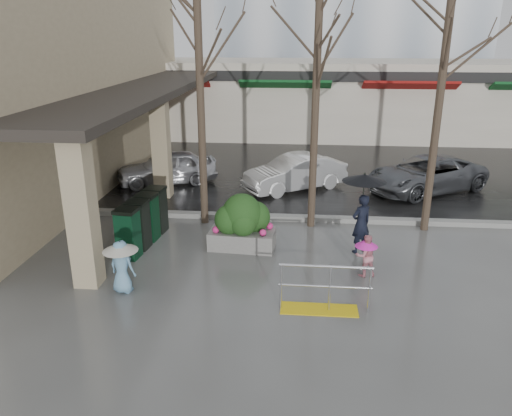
% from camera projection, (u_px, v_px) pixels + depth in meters
% --- Properties ---
extents(ground, '(120.00, 120.00, 0.00)m').
position_uv_depth(ground, '(261.00, 280.00, 11.60)').
color(ground, '#51514F').
rests_on(ground, ground).
extents(street_asphalt, '(120.00, 36.00, 0.01)m').
position_uv_depth(street_asphalt, '(288.00, 121.00, 32.26)').
color(street_asphalt, black).
rests_on(street_asphalt, ground).
extents(curb, '(120.00, 0.30, 0.15)m').
position_uv_depth(curb, '(271.00, 217.00, 15.33)').
color(curb, gray).
rests_on(curb, ground).
extents(near_building, '(6.00, 18.00, 8.00)m').
position_uv_depth(near_building, '(38.00, 73.00, 18.53)').
color(near_building, tan).
rests_on(near_building, ground).
extents(canopy_slab, '(2.80, 18.00, 0.25)m').
position_uv_depth(canopy_slab, '(149.00, 85.00, 18.31)').
color(canopy_slab, '#2D2823').
rests_on(canopy_slab, pillar_front).
extents(pillar_front, '(0.55, 0.55, 3.50)m').
position_uv_depth(pillar_front, '(82.00, 212.00, 10.87)').
color(pillar_front, tan).
rests_on(pillar_front, ground).
extents(pillar_back, '(0.55, 0.55, 3.50)m').
position_uv_depth(pillar_back, '(161.00, 147.00, 16.98)').
color(pillar_back, tan).
rests_on(pillar_back, ground).
extents(storefront_row, '(34.00, 6.74, 4.00)m').
position_uv_depth(storefront_row, '(323.00, 98.00, 27.63)').
color(storefront_row, beige).
rests_on(storefront_row, ground).
extents(handrail, '(1.90, 0.50, 1.03)m').
position_uv_depth(handrail, '(323.00, 294.00, 10.23)').
color(handrail, yellow).
rests_on(handrail, ground).
extents(tree_west, '(3.20, 3.20, 6.80)m').
position_uv_depth(tree_west, '(199.00, 46.00, 13.45)').
color(tree_west, '#382B21').
rests_on(tree_west, ground).
extents(tree_midwest, '(3.20, 3.20, 7.00)m').
position_uv_depth(tree_midwest, '(318.00, 41.00, 13.14)').
color(tree_midwest, '#382B21').
rests_on(tree_midwest, ground).
extents(tree_mideast, '(3.20, 3.20, 6.50)m').
position_uv_depth(tree_mideast, '(445.00, 56.00, 12.99)').
color(tree_mideast, '#382B21').
rests_on(tree_mideast, ground).
extents(woman, '(1.11, 1.11, 2.15)m').
position_uv_depth(woman, '(362.00, 206.00, 12.68)').
color(woman, black).
rests_on(woman, ground).
extents(child_pink, '(0.59, 0.54, 1.03)m').
position_uv_depth(child_pink, '(366.00, 253.00, 11.64)').
color(child_pink, pink).
rests_on(child_pink, ground).
extents(child_blue, '(0.77, 0.77, 1.21)m').
position_uv_depth(child_blue, '(121.00, 261.00, 10.86)').
color(child_blue, '#6DA0C2').
rests_on(child_blue, ground).
extents(planter, '(1.78, 1.04, 1.51)m').
position_uv_depth(planter, '(242.00, 222.00, 13.13)').
color(planter, slate).
rests_on(planter, ground).
extents(news_boxes, '(0.80, 2.41, 1.32)m').
position_uv_depth(news_boxes, '(143.00, 221.00, 13.41)').
color(news_boxes, '#0D3921').
rests_on(news_boxes, ground).
extents(car_a, '(3.99, 2.69, 1.26)m').
position_uv_depth(car_a, '(167.00, 167.00, 18.83)').
color(car_a, silver).
rests_on(car_a, ground).
extents(car_b, '(3.93, 3.22, 1.26)m').
position_uv_depth(car_b, '(295.00, 173.00, 18.09)').
color(car_b, white).
rests_on(car_b, ground).
extents(car_c, '(4.96, 4.14, 1.26)m').
position_uv_depth(car_c, '(426.00, 174.00, 17.92)').
color(car_c, '#595C61').
rests_on(car_c, ground).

